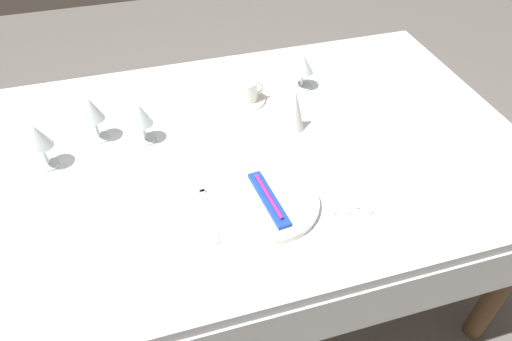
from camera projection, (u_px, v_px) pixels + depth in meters
ground_plane at (240, 284)px, 1.92m from camera, size 6.00×6.00×0.00m
dining_table at (235, 168)px, 1.48m from camera, size 1.80×1.11×0.74m
dinner_plate at (269, 203)px, 1.24m from camera, size 0.27×0.27×0.02m
toothbrush_package at (269, 199)px, 1.23m from camera, size 0.06×0.21×0.02m
fork_outer at (207, 208)px, 1.24m from camera, size 0.02×0.23×0.00m
dinner_knife at (323, 187)px, 1.29m from camera, size 0.02×0.21×0.00m
spoon_soup at (331, 179)px, 1.32m from camera, size 0.03×0.22×0.01m
spoon_dessert at (337, 176)px, 1.33m from camera, size 0.03×0.21×0.01m
spoon_tea at (350, 177)px, 1.32m from camera, size 0.03×0.23×0.01m
saucer_left at (247, 100)px, 1.60m from camera, size 0.12×0.12×0.01m
coffee_cup_left at (248, 90)px, 1.57m from camera, size 0.10×0.07×0.07m
wine_glass_centre at (38, 138)px, 1.29m from camera, size 0.07×0.07×0.15m
wine_glass_left at (303, 66)px, 1.61m from camera, size 0.07×0.07×0.13m
wine_glass_right at (92, 111)px, 1.38m from camera, size 0.07×0.07×0.15m
wine_glass_far at (141, 117)px, 1.38m from camera, size 0.07×0.07×0.13m
napkin_folded at (294, 109)px, 1.44m from camera, size 0.07×0.07×0.15m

